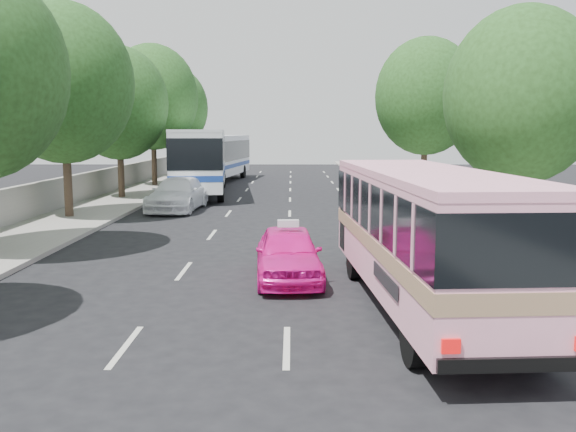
{
  "coord_description": "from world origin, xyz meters",
  "views": [
    {
      "loc": [
        1.08,
        -12.5,
        3.83
      ],
      "look_at": [
        0.99,
        3.59,
        1.6
      ],
      "focal_mm": 38.0,
      "sensor_mm": 36.0,
      "label": 1
    }
  ],
  "objects_px": {
    "pink_taxi": "(288,253)",
    "white_pickup": "(178,194)",
    "pink_bus": "(425,223)",
    "tour_coach_front": "(201,156)",
    "tour_coach_rear": "(220,154)"
  },
  "relations": [
    {
      "from": "white_pickup",
      "to": "pink_bus",
      "type": "bearing_deg",
      "value": -59.22
    },
    {
      "from": "tour_coach_rear",
      "to": "pink_bus",
      "type": "bearing_deg",
      "value": -69.8
    },
    {
      "from": "white_pickup",
      "to": "tour_coach_front",
      "type": "relative_size",
      "value": 0.41
    },
    {
      "from": "white_pickup",
      "to": "tour_coach_rear",
      "type": "height_order",
      "value": "tour_coach_rear"
    },
    {
      "from": "pink_taxi",
      "to": "white_pickup",
      "type": "xyz_separation_m",
      "value": [
        -5.5,
        14.22,
        0.09
      ]
    },
    {
      "from": "pink_bus",
      "to": "white_pickup",
      "type": "height_order",
      "value": "pink_bus"
    },
    {
      "from": "tour_coach_front",
      "to": "tour_coach_rear",
      "type": "height_order",
      "value": "tour_coach_front"
    },
    {
      "from": "pink_bus",
      "to": "tour_coach_front",
      "type": "bearing_deg",
      "value": 105.35
    },
    {
      "from": "white_pickup",
      "to": "tour_coach_front",
      "type": "xyz_separation_m",
      "value": [
        0.0,
        7.91,
        1.58
      ]
    },
    {
      "from": "pink_bus",
      "to": "tour_coach_front",
      "type": "distance_m",
      "value": 26.16
    },
    {
      "from": "pink_taxi",
      "to": "tour_coach_front",
      "type": "relative_size",
      "value": 0.31
    },
    {
      "from": "pink_bus",
      "to": "tour_coach_rear",
      "type": "bearing_deg",
      "value": 100.28
    },
    {
      "from": "tour_coach_front",
      "to": "pink_taxi",
      "type": "bearing_deg",
      "value": -81.74
    },
    {
      "from": "white_pickup",
      "to": "tour_coach_front",
      "type": "distance_m",
      "value": 8.07
    },
    {
      "from": "pink_taxi",
      "to": "white_pickup",
      "type": "distance_m",
      "value": 15.25
    }
  ]
}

